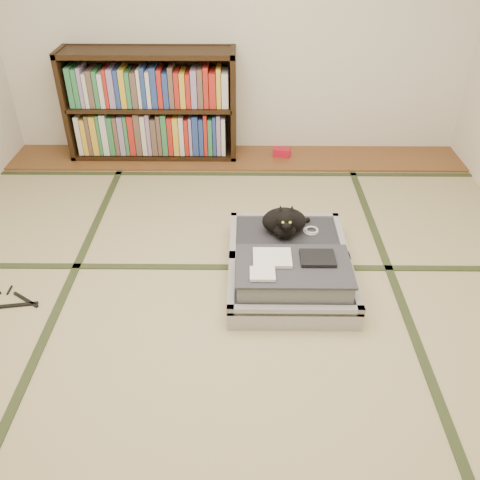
{
  "coord_description": "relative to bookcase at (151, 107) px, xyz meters",
  "views": [
    {
      "loc": [
        0.07,
        -2.18,
        1.99
      ],
      "look_at": [
        0.05,
        0.35,
        0.25
      ],
      "focal_mm": 38.0,
      "sensor_mm": 36.0,
      "label": 1
    }
  ],
  "objects": [
    {
      "name": "wood_strip",
      "position": [
        0.73,
        -0.07,
        -0.44
      ],
      "size": [
        4.0,
        0.5,
        0.02
      ],
      "primitive_type": "cube",
      "color": "brown",
      "rests_on": "ground"
    },
    {
      "name": "cat",
      "position": [
        1.07,
        -1.5,
        -0.21
      ],
      "size": [
        0.33,
        0.33,
        0.27
      ],
      "color": "black",
      "rests_on": "suitcase"
    },
    {
      "name": "bookcase",
      "position": [
        0.0,
        0.0,
        0.0
      ],
      "size": [
        1.46,
        0.33,
        0.94
      ],
      "color": "black",
      "rests_on": "wood_strip"
    },
    {
      "name": "room_shell",
      "position": [
        0.73,
        -2.07,
        1.01
      ],
      "size": [
        4.5,
        4.5,
        4.5
      ],
      "color": "white",
      "rests_on": "ground"
    },
    {
      "name": "suitcase",
      "position": [
        1.08,
        -1.79,
        -0.35
      ],
      "size": [
        0.74,
        0.99,
        0.29
      ],
      "color": "#A5A5A9",
      "rests_on": "floor"
    },
    {
      "name": "floor",
      "position": [
        0.73,
        -2.07,
        -0.45
      ],
      "size": [
        4.5,
        4.5,
        0.0
      ],
      "primitive_type": "plane",
      "color": "tan",
      "rests_on": "ground"
    },
    {
      "name": "tatami_borders",
      "position": [
        0.73,
        -1.57,
        -0.45
      ],
      "size": [
        4.0,
        4.5,
        0.01
      ],
      "color": "#2D381E",
      "rests_on": "ground"
    },
    {
      "name": "hanger",
      "position": [
        -0.61,
        -2.03,
        -0.44
      ],
      "size": [
        0.44,
        0.23,
        0.01
      ],
      "color": "black",
      "rests_on": "floor"
    },
    {
      "name": "cable_coil",
      "position": [
        1.25,
        -1.46,
        -0.3
      ],
      "size": [
        0.1,
        0.1,
        0.02
      ],
      "color": "white",
      "rests_on": "suitcase"
    },
    {
      "name": "red_item",
      "position": [
        1.14,
        -0.04,
        -0.4
      ],
      "size": [
        0.16,
        0.12,
        0.07
      ],
      "primitive_type": "cube",
      "rotation": [
        0.0,
        0.0,
        -0.19
      ],
      "color": "red",
      "rests_on": "wood_strip"
    }
  ]
}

